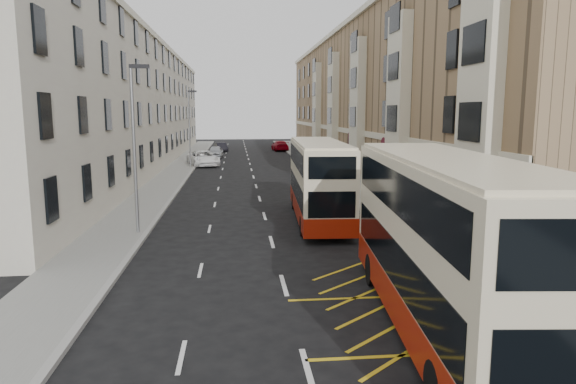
{
  "coord_description": "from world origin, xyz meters",
  "views": [
    {
      "loc": [
        -1.59,
        -13.03,
        5.96
      ],
      "look_at": [
        0.65,
        8.94,
        2.5
      ],
      "focal_mm": 32.0,
      "sensor_mm": 36.0,
      "label": 1
    }
  ],
  "objects": [
    {
      "name": "kerb_left",
      "position": [
        -6.0,
        30.0,
        0.07
      ],
      "size": [
        0.25,
        120.0,
        0.15
      ],
      "primitive_type": "cube",
      "color": "gray",
      "rests_on": "ground"
    },
    {
      "name": "car_dark",
      "position": [
        -3.78,
        64.6,
        0.68
      ],
      "size": [
        2.29,
        4.36,
        1.37
      ],
      "primitive_type": "imported",
      "rotation": [
        0.0,
        0.0,
        0.21
      ],
      "color": "black",
      "rests_on": "ground"
    },
    {
      "name": "pavement_right",
      "position": [
        8.0,
        30.0,
        0.07
      ],
      "size": [
        4.0,
        120.0,
        0.15
      ],
      "primitive_type": "cube",
      "color": "slate",
      "rests_on": "ground"
    },
    {
      "name": "white_van",
      "position": [
        -5.2,
        44.38,
        0.84
      ],
      "size": [
        4.31,
        6.56,
        1.68
      ],
      "primitive_type": "imported",
      "rotation": [
        0.0,
        0.0,
        0.27
      ],
      "color": "white",
      "rests_on": "ground"
    },
    {
      "name": "pedestrian_far",
      "position": [
        7.58,
        4.5,
        1.08
      ],
      "size": [
        1.17,
        0.88,
        1.85
      ],
      "primitive_type": "imported",
      "rotation": [
        0.0,
        0.0,
        2.69
      ],
      "color": "black",
      "rests_on": "pavement_right"
    },
    {
      "name": "double_decker_rear",
      "position": [
        2.9,
        14.43,
        2.23
      ],
      "size": [
        3.1,
        11.08,
        4.37
      ],
      "rotation": [
        0.0,
        0.0,
        -0.05
      ],
      "color": "beige",
      "rests_on": "ground"
    },
    {
      "name": "terrace_left",
      "position": [
        -13.43,
        45.5,
        6.52
      ],
      "size": [
        9.18,
        79.0,
        13.25
      ],
      "color": "beige",
      "rests_on": "ground"
    },
    {
      "name": "kerb_right",
      "position": [
        6.0,
        30.0,
        0.07
      ],
      "size": [
        0.25,
        120.0,
        0.15
      ],
      "primitive_type": "cube",
      "color": "gray",
      "rests_on": "ground"
    },
    {
      "name": "street_lamp_near",
      "position": [
        -6.35,
        12.0,
        4.64
      ],
      "size": [
        0.93,
        0.18,
        8.0
      ],
      "color": "gray",
      "rests_on": "pavement_left"
    },
    {
      "name": "car_red",
      "position": [
        5.2,
        65.73,
        0.76
      ],
      "size": [
        2.49,
        5.4,
        1.53
      ],
      "primitive_type": "imported",
      "rotation": [
        0.0,
        0.0,
        3.21
      ],
      "color": "#9D000E",
      "rests_on": "ground"
    },
    {
      "name": "street_lamp_far",
      "position": [
        -6.35,
        42.0,
        4.64
      ],
      "size": [
        0.93,
        0.18,
        8.0
      ],
      "color": "gray",
      "rests_on": "pavement_left"
    },
    {
      "name": "terrace_right",
      "position": [
        14.88,
        45.38,
        7.52
      ],
      "size": [
        10.75,
        79.0,
        15.25
      ],
      "color": "#987A58",
      "rests_on": "ground"
    },
    {
      "name": "road_markings",
      "position": [
        0.0,
        45.0,
        0.01
      ],
      "size": [
        10.0,
        110.0,
        0.01
      ],
      "primitive_type": null,
      "color": "silver",
      "rests_on": "ground"
    },
    {
      "name": "pavement_left",
      "position": [
        -7.5,
        30.0,
        0.07
      ],
      "size": [
        3.0,
        120.0,
        0.15
      ],
      "primitive_type": "cube",
      "color": "slate",
      "rests_on": "ground"
    },
    {
      "name": "car_silver",
      "position": [
        -4.22,
        53.97,
        0.79
      ],
      "size": [
        2.12,
        4.76,
        1.59
      ],
      "primitive_type": "imported",
      "rotation": [
        0.0,
        0.0,
        -0.05
      ],
      "color": "#A9ADB2",
      "rests_on": "ground"
    },
    {
      "name": "guard_railing",
      "position": [
        6.25,
        5.75,
        0.86
      ],
      "size": [
        0.06,
        6.56,
        1.01
      ],
      "color": "#B12916",
      "rests_on": "pavement_right"
    },
    {
      "name": "double_decker_front",
      "position": [
        3.92,
        -0.22,
        2.45
      ],
      "size": [
        3.87,
        12.27,
        4.81
      ],
      "rotation": [
        0.0,
        0.0,
        -0.09
      ],
      "color": "beige",
      "rests_on": "ground"
    },
    {
      "name": "ground",
      "position": [
        0.0,
        0.0,
        0.0
      ],
      "size": [
        200.0,
        200.0,
        0.0
      ],
      "primitive_type": "plane",
      "color": "black",
      "rests_on": "ground"
    }
  ]
}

